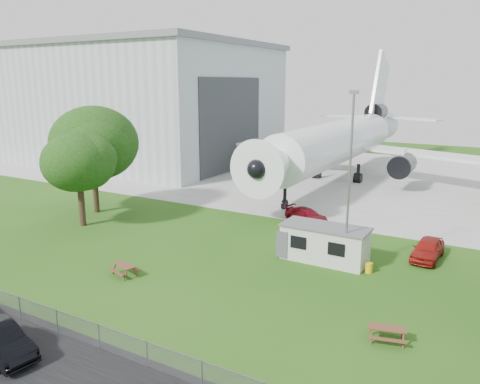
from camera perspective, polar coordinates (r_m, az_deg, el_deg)
The scene contains 15 objects.
ground at distance 31.83m, azimuth -5.37°, elevation -10.17°, with size 160.00×160.00×0.00m, color #37641D.
asphalt_strip at distance 23.76m, azimuth -24.96°, elevation -20.16°, with size 120.00×8.00×0.02m, color black.
concrete_apron at distance 65.28m, azimuth 14.20°, elevation 1.70°, with size 120.00×46.00×0.03m, color #B7B7B2.
hangar at distance 81.27m, azimuth -12.95°, elevation 10.64°, with size 43.00×31.00×18.55m.
airliner at distance 63.00m, azimuth 12.17°, elevation 6.24°, with size 46.36×47.73×17.69m.
site_cabin at distance 34.36m, azimuth 10.30°, elevation -6.19°, with size 6.76×2.76×2.62m.
picnic_west at distance 32.76m, azimuth -13.87°, elevation -9.82°, with size 1.80×1.50×0.76m, color brown, non-canonical shape.
picnic_east at distance 25.59m, azimuth 17.41°, elevation -16.96°, with size 1.80×1.50×0.76m, color brown, non-canonical shape.
fence at distance 25.54m, azimuth -18.31°, elevation -17.09°, with size 58.00×0.04×1.30m, color gray.
lamp_mast at distance 31.92m, azimuth 13.16°, elevation 0.92°, with size 0.16×0.16×12.00m, color slate.
tree_west_big at distance 47.55m, azimuth -17.58°, elevation 5.66°, with size 8.77×8.77×11.25m.
tree_west_small at distance 43.46m, azimuth -19.09°, elevation 3.12°, with size 6.18×6.18×8.63m.
car_centre_sedan at distance 25.67m, azimuth -27.25°, elevation -15.87°, with size 1.60×4.58×1.51m, color black.
car_ne_hatch at distance 36.90m, azimuth 21.91°, elevation -6.49°, with size 1.81×4.49×1.53m, color maroon.
car_apron_van at distance 43.67m, azimuth 8.09°, elevation -2.82°, with size 1.78×4.37×1.27m, color maroon.
Camera 1 is at (17.04, -23.75, 12.61)m, focal length 35.00 mm.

